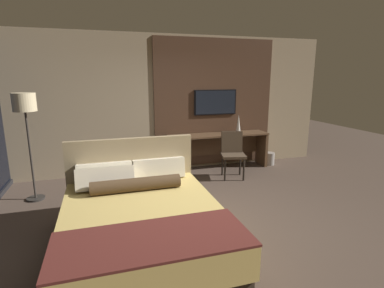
{
  "coord_description": "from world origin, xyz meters",
  "views": [
    {
      "loc": [
        -1.29,
        -3.54,
        1.97
      ],
      "look_at": [
        0.09,
        0.96,
        0.9
      ],
      "focal_mm": 28.0,
      "sensor_mm": 36.0,
      "label": 1
    }
  ],
  "objects_px": {
    "desk_chair": "(232,150)",
    "waste_bin": "(269,159)",
    "bed": "(141,223)",
    "desk": "(218,144)",
    "tv": "(215,102)",
    "floor_lamp": "(25,111)",
    "vase_tall": "(238,123)"
  },
  "relations": [
    {
      "from": "desk_chair",
      "to": "waste_bin",
      "type": "height_order",
      "value": "desk_chair"
    },
    {
      "from": "bed",
      "to": "desk",
      "type": "distance_m",
      "value": 3.36
    },
    {
      "from": "bed",
      "to": "desk_chair",
      "type": "xyz_separation_m",
      "value": [
        2.08,
        2.07,
        0.21
      ]
    },
    {
      "from": "bed",
      "to": "desk",
      "type": "bearing_deg",
      "value": 53.05
    },
    {
      "from": "tv",
      "to": "desk_chair",
      "type": "bearing_deg",
      "value": -85.36
    },
    {
      "from": "waste_bin",
      "to": "floor_lamp",
      "type": "bearing_deg",
      "value": -172.47
    },
    {
      "from": "floor_lamp",
      "to": "vase_tall",
      "type": "bearing_deg",
      "value": 11.12
    },
    {
      "from": "bed",
      "to": "desk",
      "type": "height_order",
      "value": "bed"
    },
    {
      "from": "floor_lamp",
      "to": "bed",
      "type": "bearing_deg",
      "value": -52.99
    },
    {
      "from": "vase_tall",
      "to": "bed",
      "type": "bearing_deg",
      "value": -132.59
    },
    {
      "from": "bed",
      "to": "waste_bin",
      "type": "height_order",
      "value": "bed"
    },
    {
      "from": "floor_lamp",
      "to": "waste_bin",
      "type": "height_order",
      "value": "floor_lamp"
    },
    {
      "from": "bed",
      "to": "vase_tall",
      "type": "height_order",
      "value": "vase_tall"
    },
    {
      "from": "bed",
      "to": "tv",
      "type": "bearing_deg",
      "value": 54.92
    },
    {
      "from": "bed",
      "to": "desk_chair",
      "type": "height_order",
      "value": "bed"
    },
    {
      "from": "desk",
      "to": "tv",
      "type": "xyz_separation_m",
      "value": [
        0.0,
        0.19,
        0.89
      ]
    },
    {
      "from": "tv",
      "to": "vase_tall",
      "type": "distance_m",
      "value": 0.69
    },
    {
      "from": "tv",
      "to": "floor_lamp",
      "type": "distance_m",
      "value": 3.61
    },
    {
      "from": "desk",
      "to": "desk_chair",
      "type": "distance_m",
      "value": 0.61
    },
    {
      "from": "bed",
      "to": "desk",
      "type": "relative_size",
      "value": 1.02
    },
    {
      "from": "tv",
      "to": "floor_lamp",
      "type": "height_order",
      "value": "floor_lamp"
    },
    {
      "from": "tv",
      "to": "floor_lamp",
      "type": "bearing_deg",
      "value": -165.21
    },
    {
      "from": "tv",
      "to": "waste_bin",
      "type": "relative_size",
      "value": 3.41
    },
    {
      "from": "floor_lamp",
      "to": "tv",
      "type": "bearing_deg",
      "value": 14.79
    },
    {
      "from": "tv",
      "to": "desk_chair",
      "type": "distance_m",
      "value": 1.19
    },
    {
      "from": "desk",
      "to": "tv",
      "type": "relative_size",
      "value": 2.26
    },
    {
      "from": "tv",
      "to": "desk_chair",
      "type": "xyz_separation_m",
      "value": [
        0.07,
        -0.8,
        -0.88
      ]
    },
    {
      "from": "tv",
      "to": "waste_bin",
      "type": "height_order",
      "value": "tv"
    },
    {
      "from": "bed",
      "to": "waste_bin",
      "type": "relative_size",
      "value": 7.85
    },
    {
      "from": "vase_tall",
      "to": "tv",
      "type": "bearing_deg",
      "value": 164.55
    },
    {
      "from": "bed",
      "to": "vase_tall",
      "type": "relative_size",
      "value": 5.67
    },
    {
      "from": "bed",
      "to": "floor_lamp",
      "type": "bearing_deg",
      "value": 127.01
    }
  ]
}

